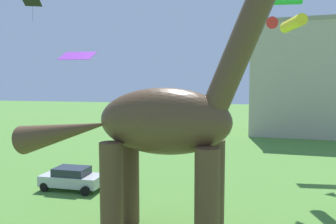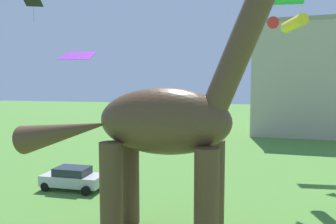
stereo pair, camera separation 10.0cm
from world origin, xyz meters
name	(u,v)px [view 1 (the left image)]	position (x,y,z in m)	size (l,w,h in m)	color
dinosaur_sculpture	(162,121)	(0.19, 5.16, 5.51)	(14.58, 3.09, 15.24)	#513823
parked_sedan_left	(72,178)	(-7.81, 9.90, 0.81)	(4.29, 2.03, 1.55)	#B7B7BC
kite_mid_center	(32,3)	(-12.32, 12.07, 13.50)	(1.54, 1.36, 1.63)	black
kite_far_right	(288,24)	(6.46, 16.44, 11.73)	(2.97, 3.14, 0.89)	yellow
kite_mid_right	(78,56)	(-3.20, 3.63, 8.45)	(1.59, 1.26, 0.44)	purple
background_building_block	(300,79)	(10.42, 40.73, 8.18)	(14.52, 8.49, 16.34)	#B7A893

